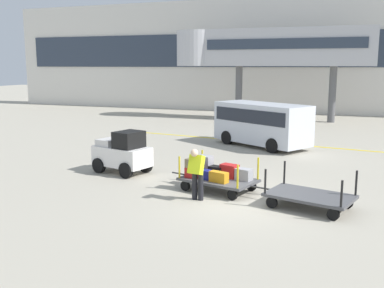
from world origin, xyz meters
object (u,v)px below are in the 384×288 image
at_px(baggage_cart_middle, 309,196).
at_px(baggage_cart_lead, 216,174).
at_px(baggage_tug, 123,153).
at_px(shuttle_van, 262,121).
at_px(baggage_handler, 197,172).

bearing_deg(baggage_cart_middle, baggage_cart_lead, 164.43).
height_order(baggage_tug, shuttle_van, shuttle_van).
relative_size(baggage_cart_middle, shuttle_van, 0.60).
height_order(baggage_tug, baggage_handler, baggage_tug).
xyz_separation_m(baggage_tug, baggage_handler, (3.72, -2.27, 0.11)).
distance_m(baggage_tug, baggage_cart_middle, 7.17).
xyz_separation_m(baggage_cart_middle, shuttle_van, (-3.24, 9.06, 0.89)).
height_order(baggage_cart_middle, shuttle_van, shuttle_van).
distance_m(baggage_cart_lead, baggage_handler, 1.30).
relative_size(baggage_cart_middle, baggage_handler, 1.97).
bearing_deg(baggage_cart_lead, baggage_tug, 165.33).
bearing_deg(baggage_handler, baggage_cart_lead, 80.44).
xyz_separation_m(baggage_tug, baggage_cart_middle, (6.91, -1.86, -0.41)).
distance_m(baggage_tug, baggage_cart_lead, 4.06).
relative_size(baggage_tug, baggage_handler, 1.48).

